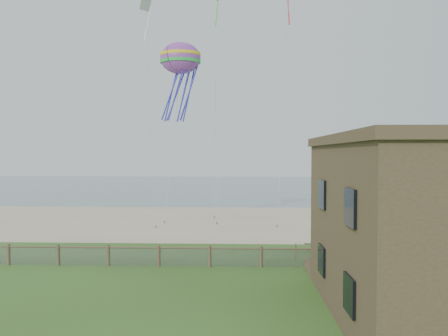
{
  "coord_description": "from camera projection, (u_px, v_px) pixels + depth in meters",
  "views": [
    {
      "loc": [
        1.63,
        -17.09,
        6.61
      ],
      "look_at": [
        0.77,
        8.0,
        5.73
      ],
      "focal_mm": 32.0,
      "sensor_mm": 36.0,
      "label": 1
    }
  ],
  "objects": [
    {
      "name": "ground",
      "position": [
        200.0,
        306.0,
        17.36
      ],
      "size": [
        160.0,
        160.0,
        0.0
      ],
      "primitive_type": "plane",
      "color": "#33501B",
      "rests_on": "ground"
    },
    {
      "name": "sand_beach",
      "position": [
        221.0,
        221.0,
        39.33
      ],
      "size": [
        72.0,
        20.0,
        0.02
      ],
      "primitive_type": "cube",
      "color": "tan",
      "rests_on": "ground"
    },
    {
      "name": "ocean",
      "position": [
        230.0,
        186.0,
        83.28
      ],
      "size": [
        160.0,
        68.0,
        0.02
      ],
      "primitive_type": "cube",
      "color": "slate",
      "rests_on": "ground"
    },
    {
      "name": "chainlink_fence",
      "position": [
        210.0,
        258.0,
        23.33
      ],
      "size": [
        36.2,
        0.2,
        1.25
      ],
      "primitive_type": null,
      "color": "#4B382A",
      "rests_on": "ground"
    },
    {
      "name": "motel_deck",
      "position": [
        444.0,
        270.0,
        21.9
      ],
      "size": [
        15.0,
        2.0,
        0.5
      ],
      "primitive_type": "cube",
      "color": "brown",
      "rests_on": "ground"
    },
    {
      "name": "picnic_table",
      "position": [
        377.0,
        292.0,
        18.08
      ],
      "size": [
        1.91,
        1.61,
        0.7
      ],
      "primitive_type": null,
      "rotation": [
        0.0,
        0.0,
        -0.23
      ],
      "color": "brown",
      "rests_on": "ground"
    },
    {
      "name": "octopus_kite",
      "position": [
        180.0,
        80.0,
        34.49
      ],
      "size": [
        4.11,
        3.43,
        7.28
      ],
      "primitive_type": null,
      "rotation": [
        0.0,
        0.0,
        -0.3
      ],
      "color": "#FE285F"
    },
    {
      "name": "kite_white",
      "position": [
        146.0,
        15.0,
        30.92
      ],
      "size": [
        2.08,
        2.07,
        2.87
      ],
      "primitive_type": null,
      "rotation": [
        0.44,
        0.0,
        0.8
      ],
      "color": "white"
    },
    {
      "name": "kite_green",
      "position": [
        217.0,
        4.0,
        36.4
      ],
      "size": [
        2.43,
        2.19,
        3.4
      ],
      "primitive_type": null,
      "rotation": [
        0.44,
        0.0,
        0.99
      ],
      "color": "green"
    }
  ]
}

